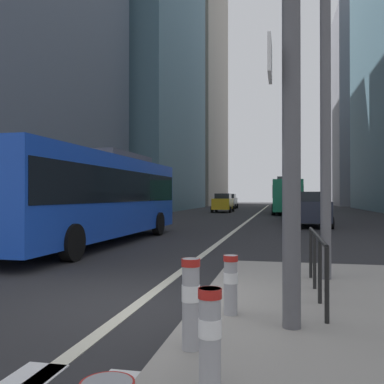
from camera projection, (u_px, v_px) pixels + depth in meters
name	position (u px, v px, depth m)	size (l,w,h in m)	color
ground_plane	(244.00, 224.00, 26.29)	(160.00, 160.00, 0.00)	#28282B
lane_centre_line	(254.00, 216.00, 36.08)	(0.20, 80.00, 0.01)	beige
office_tower_left_mid	(133.00, 37.00, 53.62)	(14.00, 24.89, 43.38)	slate
office_tower_left_far	(184.00, 89.00, 81.19)	(13.95, 25.34, 43.95)	gray
office_tower_right_far	(367.00, 112.00, 74.66)	(11.59, 18.09, 32.71)	gray
city_bus_blue_oncoming	(95.00, 193.00, 15.21)	(2.84, 11.91, 3.40)	blue
city_bus_red_receding	(287.00, 194.00, 40.53)	(2.76, 11.05, 3.40)	#198456
city_bus_red_distant	(287.00, 195.00, 57.61)	(2.90, 10.84, 3.40)	#198456
car_oncoming_mid	(229.00, 201.00, 55.91)	(2.05, 4.21, 1.94)	#B2A899
car_receding_near	(310.00, 209.00, 23.66)	(2.19, 4.57, 1.94)	#232838
car_receding_far	(297.00, 206.00, 29.77)	(2.14, 4.53, 1.94)	silver
car_oncoming_far	(223.00, 203.00, 44.18)	(2.08, 4.43, 1.94)	gold
traffic_signal_gantry	(120.00, 14.00, 5.60)	(6.53, 0.65, 6.00)	#515156
street_lamp_post	(325.00, 11.00, 8.15)	(5.50, 0.32, 8.00)	#56565B
bollard_left	(210.00, 334.00, 3.45)	(0.20, 0.20, 0.84)	#99999E
bollard_right	(191.00, 299.00, 4.40)	(0.20, 0.20, 0.94)	#99999E
bollard_back	(231.00, 281.00, 5.69)	(0.20, 0.20, 0.79)	#99999E
pedestrian_railing	(317.00, 252.00, 6.77)	(0.06, 3.06, 0.98)	black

